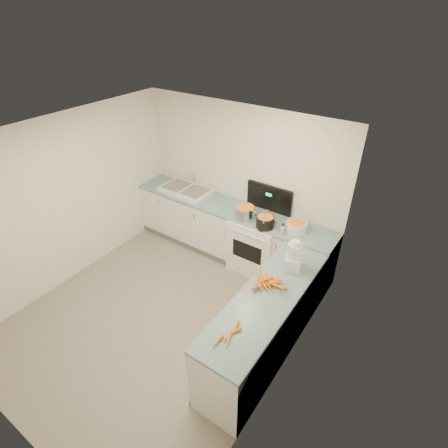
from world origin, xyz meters
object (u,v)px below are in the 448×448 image
Objects in this scene: spice_jar at (282,231)px; steel_pot at (245,213)px; stove at (258,242)px; black_pot at (265,222)px; food_processor at (294,256)px; extract_bottle at (283,228)px; mixing_bowl at (297,226)px; sink at (186,190)px.

steel_pot is at bearing 175.25° from spice_jar.
black_pot is (0.19, -0.17, 0.54)m from stove.
spice_jar is 0.23× the size of food_processor.
extract_bottle is at bearing 125.30° from food_processor.
mixing_bowl is (0.79, 0.14, -0.02)m from steel_pot.
steel_pot reaches higher than black_pot.
food_processor reaches higher than extract_bottle.
steel_pot reaches higher than mixing_bowl.
extract_bottle is (0.63, 0.03, -0.04)m from steel_pot.
mixing_bowl is 0.20m from extract_bottle.
black_pot is 0.26m from extract_bottle.
sink is 9.27× the size of spice_jar.
stove is 0.81m from mixing_bowl.
mixing_bowl is (0.42, 0.17, -0.01)m from black_pot.
extract_bottle is at bearing -14.16° from stove.
steel_pot is 3.17× the size of extract_bottle.
steel_pot is at bearing -6.96° from sink.
sink is at bearing 179.62° from mixing_bowl.
steel_pot is 0.80m from mixing_bowl.
black_pot is (1.64, -0.18, 0.04)m from sink.
extract_bottle is at bearing 12.45° from black_pot.
sink is 2.87× the size of steel_pot.
mixing_bowl is 3.10× the size of extract_bottle.
black_pot is at bearing 175.02° from spice_jar.
sink reaches higher than black_pot.
spice_jar is (0.29, -0.03, -0.03)m from black_pot.
stove is 14.37× the size of extract_bottle.
spice_jar is (0.03, -0.08, -0.00)m from extract_bottle.
food_processor is at bearing -54.70° from extract_bottle.
stove reaches higher than extract_bottle.
sink is 1.28m from steel_pot.
food_processor is (0.91, -0.77, 0.64)m from stove.
spice_jar is (-0.13, -0.20, -0.02)m from mixing_bowl.
sink is 2.93× the size of mixing_bowl.
food_processor is at bearing -53.08° from spice_jar.
stove is 0.69m from extract_bottle.
mixing_bowl reaches higher than extract_bottle.
extract_bottle is (-0.16, -0.11, -0.02)m from mixing_bowl.
sink reaches higher than spice_jar.
steel_pot reaches higher than extract_bottle.
steel_pot is at bearing 175.42° from black_pot.
black_pot is 0.67× the size of food_processor.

